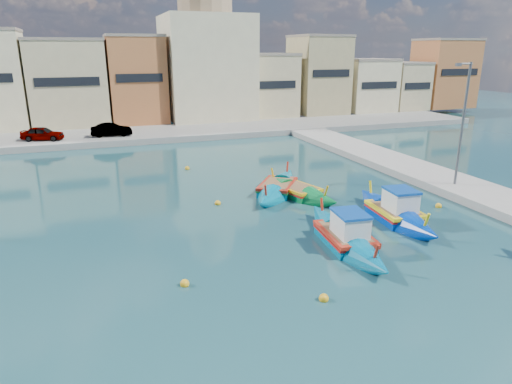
{
  "coord_description": "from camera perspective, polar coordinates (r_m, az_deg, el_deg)",
  "views": [
    {
      "loc": [
        -3.97,
        -15.88,
        8.67
      ],
      "look_at": [
        4.0,
        6.0,
        1.4
      ],
      "focal_mm": 32.0,
      "sensor_mm": 36.0,
      "label": 1
    }
  ],
  "objects": [
    {
      "name": "parked_cars",
      "position": [
        47.4,
        -27.52,
        6.34
      ],
      "size": [
        21.45,
        2.53,
        1.28
      ],
      "color": "#4C1919",
      "rests_on": "north_quay"
    },
    {
      "name": "ground",
      "position": [
        18.53,
        -5.37,
        -10.65
      ],
      "size": [
        160.0,
        160.0,
        0.0
      ],
      "primitive_type": "plane",
      "color": "#14343C",
      "rests_on": "ground"
    },
    {
      "name": "luzzu_turquoise_cabin",
      "position": [
        21.68,
        11.08,
        -5.65
      ],
      "size": [
        2.76,
        8.48,
        2.67
      ],
      "color": "#006D96",
      "rests_on": "ground"
    },
    {
      "name": "luzzu_blue_cabin",
      "position": [
        25.39,
        16.97,
        -2.61
      ],
      "size": [
        2.72,
        8.0,
        2.78
      ],
      "color": "#0034AA",
      "rests_on": "ground"
    },
    {
      "name": "luzzu_green",
      "position": [
        28.38,
        5.19,
        -0.04
      ],
      "size": [
        3.67,
        7.12,
        2.18
      ],
      "color": "#0B7636",
      "rests_on": "ground"
    },
    {
      "name": "church_block",
      "position": [
        57.61,
        -6.25,
        16.97
      ],
      "size": [
        10.0,
        10.0,
        19.1
      ],
      "color": "beige",
      "rests_on": "ground"
    },
    {
      "name": "mooring_buoys",
      "position": [
        24.47,
        -5.1,
        -3.29
      ],
      "size": [
        25.71,
        20.81,
        0.36
      ],
      "color": "yellow",
      "rests_on": "ground"
    },
    {
      "name": "north_townhouses",
      "position": [
        56.39,
        -9.34,
        13.38
      ],
      "size": [
        83.2,
        7.87,
        10.19
      ],
      "color": "#C3B487",
      "rests_on": "ground"
    },
    {
      "name": "north_quay",
      "position": [
        48.77,
        -15.15,
        6.85
      ],
      "size": [
        80.0,
        8.0,
        0.6
      ],
      "primitive_type": "cube",
      "color": "gray",
      "rests_on": "ground"
    },
    {
      "name": "quay_street_lamp",
      "position": [
        30.93,
        24.34,
        7.76
      ],
      "size": [
        1.18,
        0.16,
        8.0
      ],
      "color": "#595B60",
      "rests_on": "ground"
    },
    {
      "name": "luzzu_cyan_mid",
      "position": [
        28.93,
        2.68,
        0.39
      ],
      "size": [
        6.25,
        7.56,
        2.37
      ],
      "color": "#007CA1",
      "rests_on": "ground"
    }
  ]
}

